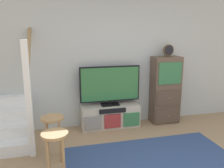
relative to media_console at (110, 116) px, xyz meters
The scene contains 9 objects.
back_wall 1.19m from the media_console, 41.70° to the left, with size 6.40×0.12×2.70m, color #B2B7B2.
area_rug 1.64m from the media_console, 79.33° to the right, with size 2.60×1.80×0.01m, color navy.
media_console is the anchor object (origin of this frame).
television 0.65m from the media_console, 90.00° to the left, with size 1.21×0.22×0.79m.
side_cabinet 1.29m from the media_console, ahead, with size 0.58×0.38×1.41m.
desk_clock 1.78m from the media_console, ahead, with size 0.22×0.08×0.25m.
staircase 1.94m from the media_console, behind, with size 1.00×1.36×2.20m.
bar_stool_near 1.90m from the media_console, 125.38° to the right, with size 0.34×0.34×0.67m.
bar_stool_far 1.52m from the media_console, 138.54° to the right, with size 0.34×0.34×0.69m.
Camera 1 is at (-1.34, -2.11, 1.91)m, focal length 36.95 mm.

